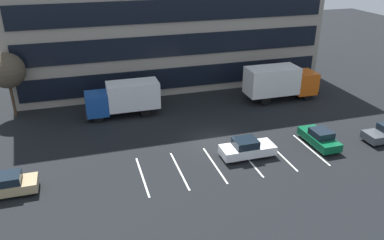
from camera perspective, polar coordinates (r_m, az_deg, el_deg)
ground_plane at (r=33.04m, az=3.54°, el=-3.17°), size 120.00×120.00×0.00m
office_building at (r=46.89m, az=-4.03°, el=16.76°), size 34.70×12.30×18.00m
lot_markings at (r=30.14m, az=5.90°, el=-6.21°), size 14.14×5.40×0.01m
box_truck_orange at (r=42.20m, az=12.94°, el=5.63°), size 7.98×2.64×3.70m
box_truck_blue at (r=37.82m, az=-10.07°, el=3.31°), size 7.18×2.38×3.33m
sedan_forest at (r=33.78m, az=18.39°, el=-2.51°), size 1.71×4.08×1.46m
sedan_tan at (r=28.91m, az=-25.87°, el=-8.71°), size 4.09×1.71×1.46m
sedan_white at (r=30.68m, az=8.15°, el=-4.19°), size 4.30×1.80×1.54m
bare_tree at (r=40.19m, az=-25.78°, el=6.60°), size 3.36×3.36×6.29m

